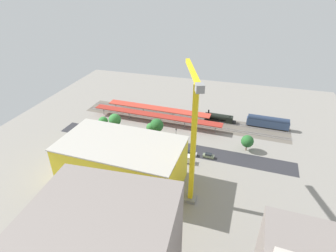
% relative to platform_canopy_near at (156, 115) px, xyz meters
% --- Properties ---
extents(ground_plane, '(163.46, 163.46, 0.00)m').
position_rel_platform_canopy_near_xyz_m(ground_plane, '(-11.21, 14.32, -4.23)').
color(ground_plane, gray).
rests_on(ground_plane, ground).
extents(rail_bed, '(102.68, 18.59, 0.01)m').
position_rel_platform_canopy_near_xyz_m(rail_bed, '(-11.21, -7.26, -4.23)').
color(rail_bed, '#665E54').
rests_on(rail_bed, ground).
extents(street_asphalt, '(102.45, 13.37, 0.01)m').
position_rel_platform_canopy_near_xyz_m(street_asphalt, '(-11.21, 17.60, -4.23)').
color(street_asphalt, '#2D2D33').
rests_on(street_asphalt, ground).
extents(track_rails, '(102.07, 12.16, 0.12)m').
position_rel_platform_canopy_near_xyz_m(track_rails, '(-11.21, -7.26, -4.05)').
color(track_rails, '#9E9EA8').
rests_on(track_rails, ground).
extents(platform_canopy_near, '(64.23, 7.18, 4.46)m').
position_rel_platform_canopy_near_xyz_m(platform_canopy_near, '(0.00, 0.00, 0.00)').
color(platform_canopy_near, '#A82D23').
rests_on(platform_canopy_near, ground).
extents(platform_canopy_far, '(53.67, 7.36, 4.31)m').
position_rel_platform_canopy_near_xyz_m(platform_canopy_far, '(1.47, -7.61, -0.14)').
color(platform_canopy_far, '#C63D2D').
rests_on(platform_canopy_far, ground).
extents(locomotive, '(15.15, 3.57, 5.29)m').
position_rel_platform_canopy_near_xyz_m(locomotive, '(-29.73, -10.38, -2.37)').
color(locomotive, black).
rests_on(locomotive, ground).
extents(passenger_coach, '(19.23, 3.74, 5.79)m').
position_rel_platform_canopy_near_xyz_m(passenger_coach, '(-51.81, -10.37, -1.19)').
color(passenger_coach, black).
rests_on(passenger_coach, ground).
extents(parked_car_0, '(4.53, 2.09, 1.89)m').
position_rel_platform_canopy_near_xyz_m(parked_car_0, '(-28.83, 21.16, -3.40)').
color(parked_car_0, black).
rests_on(parked_car_0, ground).
extents(parked_car_1, '(4.82, 1.83, 1.74)m').
position_rel_platform_canopy_near_xyz_m(parked_car_1, '(-21.84, 21.51, -3.45)').
color(parked_car_1, black).
rests_on(parked_car_1, ground).
extents(parked_car_2, '(4.34, 1.97, 1.57)m').
position_rel_platform_canopy_near_xyz_m(parked_car_2, '(-15.09, 21.45, -3.53)').
color(parked_car_2, black).
rests_on(parked_car_2, ground).
extents(parked_car_3, '(4.43, 2.13, 1.67)m').
position_rel_platform_canopy_near_xyz_m(parked_car_3, '(-9.08, 20.86, -3.50)').
color(parked_car_3, black).
rests_on(parked_car_3, ground).
extents(parked_car_4, '(4.77, 1.96, 1.83)m').
position_rel_platform_canopy_near_xyz_m(parked_car_4, '(-1.66, 21.66, -3.43)').
color(parked_car_4, black).
rests_on(parked_car_4, ground).
extents(parked_car_5, '(4.84, 1.95, 1.62)m').
position_rel_platform_canopy_near_xyz_m(parked_car_5, '(4.96, 21.08, -3.51)').
color(parked_car_5, black).
rests_on(parked_car_5, ground).
extents(parked_car_6, '(4.14, 1.84, 1.73)m').
position_rel_platform_canopy_near_xyz_m(parked_car_6, '(11.88, 21.39, -3.46)').
color(parked_car_6, black).
rests_on(parked_car_6, ground).
extents(parked_car_7, '(4.74, 2.14, 1.70)m').
position_rel_platform_canopy_near_xyz_m(parked_car_7, '(17.88, 21.18, -3.48)').
color(parked_car_7, black).
rests_on(parked_car_7, ground).
extents(construction_building, '(40.43, 23.07, 15.70)m').
position_rel_platform_canopy_near_xyz_m(construction_building, '(-2.65, 43.39, 3.62)').
color(construction_building, yellow).
rests_on(construction_building, ground).
extents(construction_roof_slab, '(41.05, 23.69, 0.40)m').
position_rel_platform_canopy_near_xyz_m(construction_roof_slab, '(-2.65, 43.39, 11.66)').
color(construction_roof_slab, '#B7B2A8').
rests_on(construction_roof_slab, construction_building).
extents(tower_crane, '(9.69, 23.57, 41.04)m').
position_rel_platform_canopy_near_xyz_m(tower_crane, '(-26.21, 44.11, 19.48)').
color(tower_crane, gray).
rests_on(tower_crane, ground).
extents(box_truck_0, '(9.69, 2.42, 3.69)m').
position_rel_platform_canopy_near_xyz_m(box_truck_0, '(0.11, 26.29, -2.44)').
color(box_truck_0, black).
rests_on(box_truck_0, ground).
extents(box_truck_1, '(9.57, 2.76, 3.14)m').
position_rel_platform_canopy_near_xyz_m(box_truck_1, '(-17.96, 26.69, -2.67)').
color(box_truck_1, black).
rests_on(box_truck_1, ground).
extents(box_truck_2, '(9.53, 3.26, 3.18)m').
position_rel_platform_canopy_near_xyz_m(box_truck_2, '(14.44, 28.04, -2.67)').
color(box_truck_2, black).
rests_on(box_truck_2, ground).
extents(street_tree_0, '(5.96, 5.96, 8.65)m').
position_rel_platform_canopy_near_xyz_m(street_tree_0, '(-4.31, 11.67, 1.43)').
color(street_tree_0, brown).
rests_on(street_tree_0, ground).
extents(street_tree_1, '(4.04, 4.04, 6.98)m').
position_rel_platform_canopy_near_xyz_m(street_tree_1, '(-1.99, 13.00, 0.68)').
color(street_tree_1, brown).
rests_on(street_tree_1, ground).
extents(street_tree_2, '(4.34, 4.34, 6.90)m').
position_rel_platform_canopy_near_xyz_m(street_tree_2, '(20.98, 13.34, 0.48)').
color(street_tree_2, brown).
rests_on(street_tree_2, ground).
extents(street_tree_3, '(5.03, 5.03, 6.85)m').
position_rel_platform_canopy_near_xyz_m(street_tree_3, '(-42.96, 11.72, 0.09)').
color(street_tree_3, brown).
rests_on(street_tree_3, ground).
extents(street_tree_4, '(5.65, 5.65, 8.35)m').
position_rel_platform_canopy_near_xyz_m(street_tree_4, '(15.78, 11.88, 1.27)').
color(street_tree_4, brown).
rests_on(street_tree_4, ground).
extents(traffic_light, '(0.50, 0.36, 6.46)m').
position_rel_platform_canopy_near_xyz_m(traffic_light, '(-13.45, 13.12, 0.05)').
color(traffic_light, '#333333').
rests_on(traffic_light, ground).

